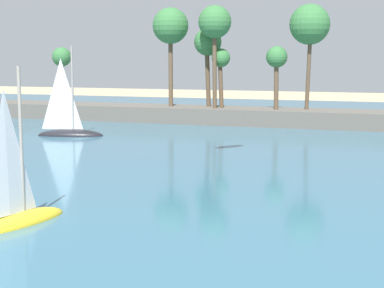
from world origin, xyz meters
The scene contains 4 objects.
sea centered at (0.00, 54.44, 0.03)m, with size 220.00×94.60×0.06m, color #386B84.
palm_headland centered at (-2.90, 61.78, 3.32)m, with size 117.16×6.11×12.93m.
sailboat_near_shore centered at (-20.87, 46.10, 0.87)m, with size 6.46×3.42×8.98m.
sailboat_mid_bay centered at (-7.14, 18.17, 0.73)m, with size 2.64×5.33×7.42m.
Camera 1 is at (8.76, -4.27, 7.32)m, focal length 57.72 mm.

